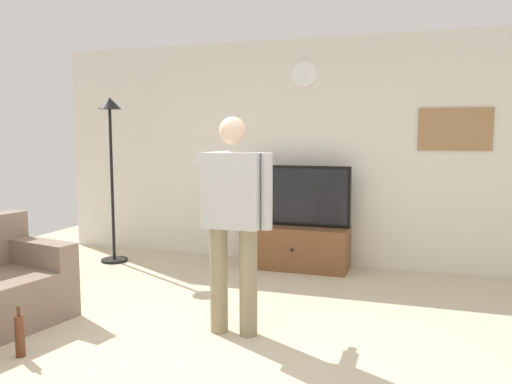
{
  "coord_description": "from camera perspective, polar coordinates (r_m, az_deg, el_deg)",
  "views": [
    {
      "loc": [
        1.42,
        -3.1,
        1.56
      ],
      "look_at": [
        0.02,
        1.2,
        1.05
      ],
      "focal_mm": 35.49,
      "sensor_mm": 36.0,
      "label": 1
    }
  ],
  "objects": [
    {
      "name": "ground_plane",
      "position": [
        3.74,
        -6.35,
        -18.22
      ],
      "size": [
        8.4,
        8.4,
        0.0
      ],
      "primitive_type": "plane",
      "color": "beige"
    },
    {
      "name": "beverage_bottle",
      "position": [
        4.06,
        -25.08,
        -14.43
      ],
      "size": [
        0.07,
        0.07,
        0.37
      ],
      "color": "#592D19",
      "rests_on": "ground_plane"
    },
    {
      "name": "wall_clock",
      "position": [
        6.17,
        5.49,
        13.12
      ],
      "size": [
        0.31,
        0.03,
        0.31
      ],
      "primitive_type": "cylinder",
      "rotation": [
        1.57,
        0.0,
        0.0
      ],
      "color": "white"
    },
    {
      "name": "television",
      "position": [
        5.94,
        4.83,
        -0.43
      ],
      "size": [
        1.21,
        0.07,
        0.71
      ],
      "color": "black",
      "rests_on": "tv_stand"
    },
    {
      "name": "back_wall",
      "position": [
        6.21,
        4.78,
        4.48
      ],
      "size": [
        6.4,
        0.1,
        2.7
      ],
      "primitive_type": "cube",
      "color": "silver",
      "rests_on": "ground_plane"
    },
    {
      "name": "framed_picture",
      "position": [
        6.0,
        21.5,
        6.59
      ],
      "size": [
        0.77,
        0.04,
        0.47
      ],
      "primitive_type": "cube",
      "color": "#997047"
    },
    {
      "name": "floor_lamp",
      "position": [
        6.4,
        -16.05,
        5.09
      ],
      "size": [
        0.32,
        0.32,
        2.01
      ],
      "color": "black",
      "rests_on": "ground_plane"
    },
    {
      "name": "tv_stand",
      "position": [
        5.99,
        4.68,
        -6.22
      ],
      "size": [
        1.19,
        0.53,
        0.5
      ],
      "color": "brown",
      "rests_on": "ground_plane"
    },
    {
      "name": "person_standing_nearer_lamp",
      "position": [
        3.91,
        -2.53,
        -2.24
      ],
      "size": [
        0.63,
        0.78,
        1.7
      ],
      "color": "gray",
      "rests_on": "ground_plane"
    }
  ]
}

